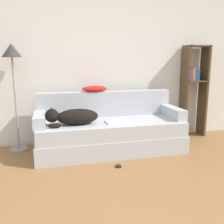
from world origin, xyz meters
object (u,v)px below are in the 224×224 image
object	(u,v)px
laptop	(117,122)
floor_lamp	(12,64)
couch	(110,136)
dog	(73,117)
throw_pillow	(95,89)
power_adapter	(118,166)
bookshelf	(194,86)

from	to	relation	value
laptop	floor_lamp	distance (m)	1.66
couch	dog	size ratio (longest dim) A/B	2.97
dog	throw_pillow	distance (m)	0.64
floor_lamp	power_adapter	size ratio (longest dim) A/B	25.93
power_adapter	couch	bearing A→B (deg)	86.13
bookshelf	floor_lamp	bearing A→B (deg)	-178.66
throw_pillow	power_adapter	xyz separation A→B (m)	(0.13, -0.91, -0.87)
floor_lamp	bookshelf	bearing A→B (deg)	1.34
laptop	bookshelf	world-z (taller)	bookshelf
throw_pillow	floor_lamp	size ratio (longest dim) A/B	0.25
couch	bookshelf	xyz separation A→B (m)	(1.57, 0.42, 0.65)
throw_pillow	power_adapter	size ratio (longest dim) A/B	6.45
couch	throw_pillow	xyz separation A→B (m)	(-0.17, 0.32, 0.66)
laptop	bookshelf	distance (m)	1.65
couch	power_adapter	xyz separation A→B (m)	(-0.04, -0.59, -0.21)
couch	dog	bearing A→B (deg)	-170.80
couch	floor_lamp	size ratio (longest dim) A/B	1.37
throw_pillow	bookshelf	size ratio (longest dim) A/B	0.25
power_adapter	laptop	bearing A→B (deg)	76.74
dog	throw_pillow	world-z (taller)	throw_pillow
dog	power_adapter	xyz separation A→B (m)	(0.50, -0.50, -0.55)
bookshelf	power_adapter	world-z (taller)	bookshelf
throw_pillow	power_adapter	distance (m)	1.27
couch	floor_lamp	xyz separation A→B (m)	(-1.31, 0.36, 1.03)
couch	laptop	distance (m)	0.27
dog	throw_pillow	size ratio (longest dim) A/B	1.86
throw_pillow	couch	bearing A→B (deg)	-62.61
couch	floor_lamp	bearing A→B (deg)	164.81
couch	throw_pillow	bearing A→B (deg)	117.39
bookshelf	floor_lamp	distance (m)	2.91
laptop	bookshelf	bearing A→B (deg)	17.05
laptop	throw_pillow	size ratio (longest dim) A/B	0.87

